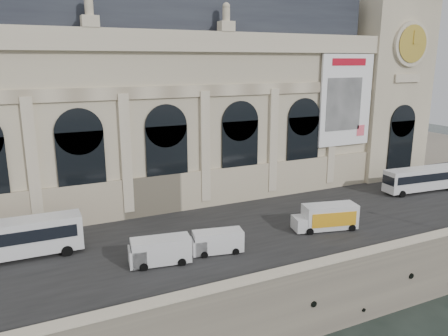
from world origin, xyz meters
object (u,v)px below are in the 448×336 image
(bus_right, at_px, (422,179))
(van_c, at_px, (215,242))
(bus_left, at_px, (10,239))
(box_truck, at_px, (326,217))
(van_b, at_px, (157,251))

(bus_right, relative_size, van_c, 2.28)
(bus_left, relative_size, box_truck, 1.73)
(bus_left, relative_size, van_b, 2.20)
(bus_left, distance_m, van_b, 14.11)
(bus_left, xyz_separation_m, van_c, (18.16, -6.97, -1.00))
(bus_left, distance_m, van_c, 19.48)
(van_b, xyz_separation_m, box_truck, (19.74, 0.10, 0.17))
(bus_left, height_order, van_c, bus_left)
(bus_right, relative_size, van_b, 2.06)
(box_truck, bearing_deg, bus_right, 14.79)
(van_b, bearing_deg, box_truck, 0.30)
(van_c, bearing_deg, bus_right, 9.45)
(bus_left, distance_m, bus_right, 53.80)
(van_c, distance_m, box_truck, 13.87)
(box_truck, bearing_deg, van_b, -179.70)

